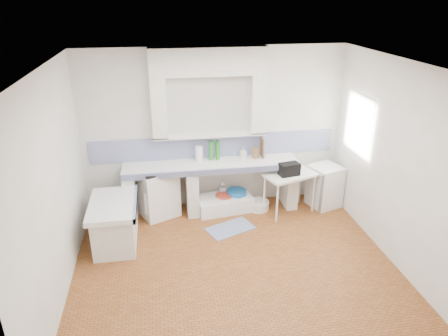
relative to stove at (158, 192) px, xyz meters
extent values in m
plane|color=brown|center=(1.04, -1.71, -0.42)|extent=(4.50, 4.50, 0.00)
plane|color=white|center=(1.04, -1.71, 2.38)|extent=(4.50, 4.50, 0.00)
plane|color=white|center=(1.04, 0.29, 0.98)|extent=(4.50, 0.00, 4.50)
plane|color=white|center=(1.04, -3.71, 0.98)|extent=(4.50, 0.00, 4.50)
plane|color=white|center=(-1.21, -1.71, 0.98)|extent=(0.00, 4.50, 4.50)
plane|color=white|center=(3.29, -1.71, 0.98)|extent=(0.00, 4.50, 4.50)
cube|color=white|center=(0.94, 0.17, 2.16)|extent=(1.90, 0.25, 0.45)
cube|color=#3A2012|center=(3.46, -0.51, 1.18)|extent=(0.35, 0.86, 1.06)
cube|color=white|center=(3.32, -0.51, 1.56)|extent=(0.01, 0.84, 0.24)
cube|color=white|center=(0.94, -0.01, 0.44)|extent=(3.00, 0.60, 0.08)
cube|color=navy|center=(0.94, -0.29, 0.44)|extent=(3.00, 0.04, 0.10)
cube|color=white|center=(-0.46, -0.01, -0.01)|extent=(0.20, 0.55, 0.82)
cube|color=white|center=(0.59, -0.01, -0.01)|extent=(0.20, 0.55, 0.82)
cube|color=white|center=(2.34, -0.01, -0.01)|extent=(0.20, 0.55, 0.82)
cube|color=white|center=(-0.66, -0.81, 0.24)|extent=(0.70, 1.10, 0.08)
cube|color=white|center=(-0.66, -0.81, -0.11)|extent=(0.60, 1.00, 0.62)
cube|color=navy|center=(-0.33, -0.81, 0.24)|extent=(0.04, 1.10, 0.10)
cube|color=navy|center=(1.04, 0.28, 0.68)|extent=(4.27, 0.03, 0.40)
cube|color=white|center=(0.00, 0.00, 0.00)|extent=(0.77, 0.76, 0.84)
cube|color=white|center=(1.15, -0.05, -0.30)|extent=(1.03, 0.65, 0.23)
cube|color=white|center=(2.26, -0.29, -0.05)|extent=(0.98, 0.74, 0.04)
cube|color=white|center=(2.96, -0.16, -0.04)|extent=(0.62, 0.62, 0.76)
cylinder|color=#B22431|center=(0.93, 0.02, -0.29)|extent=(0.36, 0.36, 0.26)
cylinder|color=#C93F2B|center=(1.16, -0.03, -0.28)|extent=(0.34, 0.34, 0.29)
cylinder|color=#1568B4|center=(1.39, 0.02, -0.25)|extent=(0.46, 0.46, 0.33)
cylinder|color=white|center=(1.76, -0.12, -0.34)|extent=(0.43, 0.43, 0.15)
cylinder|color=silver|center=(1.14, 0.14, -0.25)|extent=(0.09, 0.09, 0.34)
cylinder|color=silver|center=(1.19, 0.14, -0.25)|extent=(0.11, 0.11, 0.34)
cube|color=black|center=(2.22, -0.33, 0.41)|extent=(0.37, 0.25, 0.21)
cylinder|color=#247D21|center=(0.96, 0.14, 0.65)|extent=(0.09, 0.09, 0.34)
cylinder|color=#247D21|center=(1.07, 0.14, 0.65)|extent=(0.09, 0.09, 0.33)
cube|color=olive|center=(1.73, 0.10, 0.58)|extent=(0.12, 0.11, 0.20)
cube|color=olive|center=(1.87, 0.14, 0.65)|extent=(0.03, 0.25, 0.33)
cylinder|color=white|center=(0.74, 0.14, 0.61)|extent=(0.15, 0.15, 0.26)
imported|color=white|center=(1.52, 0.14, 0.58)|extent=(0.12, 0.12, 0.21)
cube|color=navy|center=(1.14, -0.70, -0.41)|extent=(0.86, 0.68, 0.01)
camera|label=1|loc=(0.09, -6.39, 3.16)|focal=32.81mm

